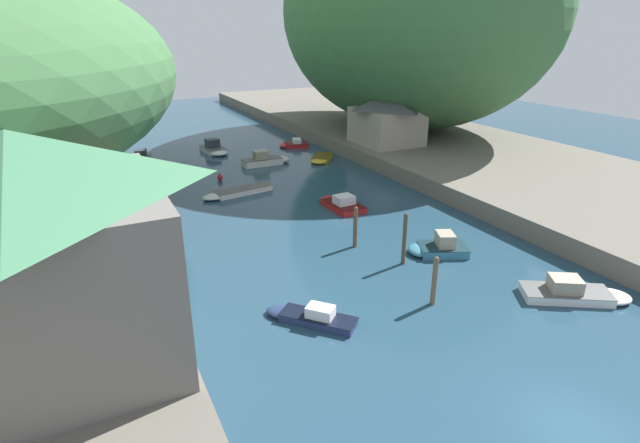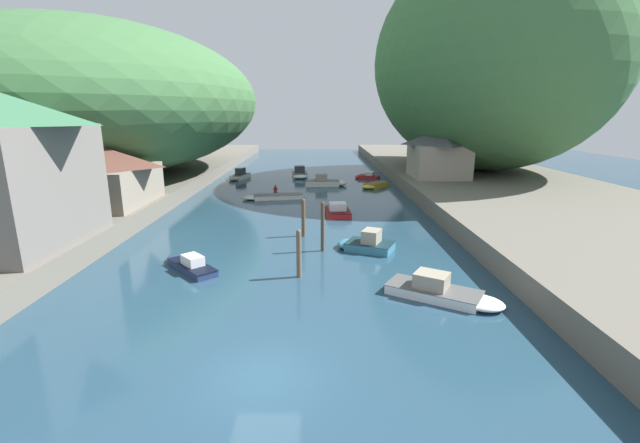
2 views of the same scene
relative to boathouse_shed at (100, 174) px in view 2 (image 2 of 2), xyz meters
The scene contains 22 objects.
water_surface 18.32m from the boathouse_shed, 26.44° to the left, with size 130.00×130.00×0.00m, color #234256.
left_bank 11.06m from the boathouse_shed, 131.06° to the left, with size 22.00×120.00×1.51m.
right_bank 39.86m from the boathouse_shed, 11.55° to the left, with size 22.00×120.00×1.51m.
hillside_left 21.58m from the boathouse_shed, 112.87° to the left, with size 36.41×50.98×17.58m.
hillside_right 47.45m from the boathouse_shed, 29.74° to the left, with size 28.85×40.39×27.63m.
boathouse_shed is the anchor object (origin of this frame).
right_bank_cottage 35.77m from the boathouse_shed, 25.47° to the left, with size 6.60×7.43×5.59m.
boat_far_upstream 15.78m from the boathouse_shed, 47.67° to the right, with size 4.12×4.38×0.97m.
boat_near_quay 25.20m from the boathouse_shed, 73.48° to the left, with size 2.75×4.61×1.49m.
boat_moored_right 16.66m from the boathouse_shed, 36.64° to the left, with size 6.61×2.67×0.49m.
boat_mid_channel 22.80m from the boathouse_shed, 20.24° to the right, with size 4.24×3.34×1.44m.
boat_navy_launch 30.15m from the boathouse_shed, 58.82° to the left, with size 2.45×4.95×1.53m.
boat_white_cruiser 29.04m from the boathouse_shed, 33.00° to the right, with size 5.77×4.52×1.24m.
boat_far_right_bank 35.16m from the boathouse_shed, 44.42° to the left, with size 3.91×3.04×0.96m.
boat_cabin_cruiser 20.28m from the boathouse_shed, ahead, with size 2.37×4.75×1.14m.
boat_yellow_tender 30.32m from the boathouse_shed, 33.93° to the left, with size 3.97×4.29×0.52m.
boat_red_skiff 26.59m from the boathouse_shed, 43.46° to the left, with size 5.23×1.87×1.56m.
mooring_post_nearest 21.29m from the boathouse_shed, 36.93° to the right, with size 0.28×0.28×2.77m.
mooring_post_second 20.09m from the boathouse_shed, 23.70° to the right, with size 0.25×0.25×3.35m.
mooring_post_middle 17.67m from the boathouse_shed, 14.76° to the right, with size 0.29×0.29×2.83m.
channel_buoy_near 19.93m from the boathouse_shed, 48.25° to the left, with size 0.52×0.52×0.78m.
person_on_quay 9.65m from the boathouse_shed, 76.58° to the right, with size 0.35×0.43×1.69m.
Camera 2 is at (1.87, -13.15, 8.97)m, focal length 24.00 mm.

